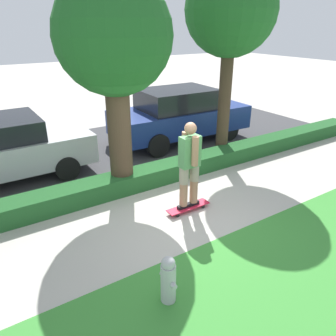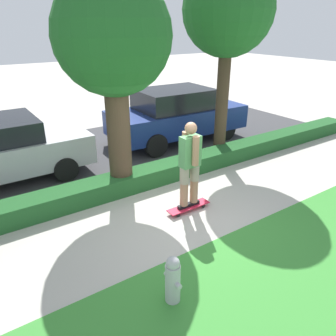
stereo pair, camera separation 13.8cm
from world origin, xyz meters
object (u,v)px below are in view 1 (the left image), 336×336
at_px(skater_person, 189,164).
at_px(fire_hydrant, 168,279).
at_px(tree_mid, 114,41).
at_px(skateboard, 188,207).
at_px(tree_far, 231,12).
at_px(parked_car_middle, 179,114).

xyz_separation_m(skater_person, fire_hydrant, (-1.65, -1.80, -0.68)).
xyz_separation_m(tree_mid, fire_hydrant, (-0.92, -3.39, -2.87)).
relative_size(skateboard, skater_person, 0.53).
bearing_deg(tree_mid, fire_hydrant, -105.10).
distance_m(skateboard, tree_far, 4.91).
xyz_separation_m(tree_mid, parked_car_middle, (3.09, 2.20, -2.37)).
xyz_separation_m(tree_far, parked_car_middle, (-0.20, 1.87, -2.93)).
bearing_deg(skateboard, tree_far, 37.00).
xyz_separation_m(skater_person, parked_car_middle, (2.36, 3.79, -0.19)).
bearing_deg(tree_mid, tree_far, 5.80).
relative_size(skater_person, fire_hydrant, 2.40).
xyz_separation_m(skateboard, skater_person, (0.00, 0.00, 0.98)).
bearing_deg(fire_hydrant, tree_mid, 74.90).
bearing_deg(skater_person, parked_car_middle, 58.14).
bearing_deg(tree_far, skater_person, -143.00).
xyz_separation_m(skateboard, tree_mid, (-0.73, 1.59, 3.16)).
bearing_deg(fire_hydrant, skater_person, 47.61).
bearing_deg(parked_car_middle, fire_hydrant, -123.64).
xyz_separation_m(skater_person, tree_far, (2.55, 1.92, 2.75)).
relative_size(skateboard, tree_far, 0.19).
distance_m(tree_mid, parked_car_middle, 4.48).
height_order(skateboard, tree_far, tree_far).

